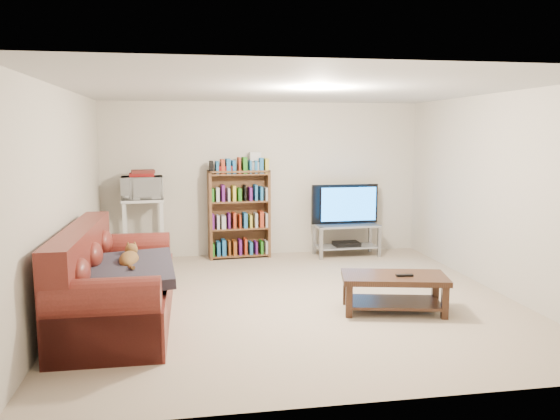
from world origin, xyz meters
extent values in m
plane|color=#C3AC91|center=(0.00, 0.00, 0.00)|extent=(5.00, 5.00, 0.00)
plane|color=white|center=(0.00, 0.00, 2.40)|extent=(5.00, 5.00, 0.00)
plane|color=beige|center=(0.00, 2.50, 1.20)|extent=(5.00, 0.00, 5.00)
plane|color=beige|center=(0.00, -2.50, 1.20)|extent=(5.00, 0.00, 5.00)
plane|color=beige|center=(-2.50, 0.00, 1.20)|extent=(0.00, 5.00, 5.00)
plane|color=beige|center=(2.50, 0.00, 1.20)|extent=(0.00, 5.00, 5.00)
cube|color=maroon|center=(-1.91, -0.43, 0.22)|extent=(1.01, 2.32, 0.44)
cube|color=maroon|center=(-2.27, -0.42, 0.50)|extent=(0.27, 2.31, 0.97)
cube|color=maroon|center=(-1.91, -1.46, 0.28)|extent=(0.95, 0.24, 0.56)
cube|color=maroon|center=(-1.90, 0.61, 0.28)|extent=(0.95, 0.24, 0.56)
cube|color=#2C2832|center=(-1.81, -0.58, 0.57)|extent=(0.98, 1.22, 0.19)
cube|color=#371F13|center=(0.98, -0.59, 0.37)|extent=(1.21, 0.79, 0.06)
cube|color=#371F13|center=(0.98, -0.59, 0.10)|extent=(1.09, 0.71, 0.03)
cube|color=#371F13|center=(0.45, -0.70, 0.17)|extent=(0.08, 0.08, 0.34)
cube|color=#371F13|center=(1.42, -0.91, 0.17)|extent=(0.08, 0.08, 0.34)
cube|color=#371F13|center=(0.54, -0.27, 0.17)|extent=(0.08, 0.08, 0.34)
cube|color=#371F13|center=(1.51, -0.49, 0.17)|extent=(0.08, 0.08, 0.34)
cube|color=black|center=(1.07, -0.66, 0.42)|extent=(0.19, 0.06, 0.02)
cube|color=#999EA3|center=(1.26, 2.13, 0.49)|extent=(1.02, 0.49, 0.03)
cube|color=#999EA3|center=(1.26, 2.13, 0.15)|extent=(0.97, 0.46, 0.02)
cube|color=gray|center=(0.79, 1.92, 0.25)|extent=(0.05, 0.05, 0.50)
cube|color=gray|center=(1.73, 1.95, 0.25)|extent=(0.05, 0.05, 0.50)
cube|color=gray|center=(0.78, 2.31, 0.25)|extent=(0.05, 0.05, 0.50)
cube|color=gray|center=(1.72, 2.34, 0.25)|extent=(0.05, 0.05, 0.50)
imported|color=black|center=(1.26, 2.13, 0.81)|extent=(1.08, 0.18, 0.62)
cube|color=black|center=(1.26, 2.13, 0.19)|extent=(0.41, 0.29, 0.06)
cube|color=brown|center=(-0.87, 2.27, 0.68)|extent=(0.06, 0.29, 1.36)
cube|color=brown|center=(0.03, 2.33, 0.68)|extent=(0.06, 0.29, 1.36)
cube|color=brown|center=(-0.42, 2.30, 1.34)|extent=(0.96, 0.35, 0.03)
cube|color=maroon|center=(-0.63, 2.28, 1.39)|extent=(0.29, 0.23, 0.07)
cube|color=silver|center=(-1.85, 2.15, 0.95)|extent=(0.63, 0.48, 0.04)
cube|color=silver|center=(-1.85, 2.15, 0.30)|extent=(0.57, 0.43, 0.03)
cube|color=silver|center=(-2.10, 1.95, 0.46)|extent=(0.05, 0.05, 0.93)
cube|color=silver|center=(-1.58, 1.99, 0.46)|extent=(0.05, 0.05, 0.93)
cube|color=silver|center=(-2.13, 2.31, 0.46)|extent=(0.05, 0.05, 0.93)
cube|color=silver|center=(-1.60, 2.35, 0.46)|extent=(0.05, 0.05, 0.93)
imported|color=silver|center=(-1.85, 2.15, 1.13)|extent=(0.62, 0.45, 0.33)
cube|color=maroon|center=(-1.85, 2.15, 1.32)|extent=(0.37, 0.33, 0.05)
camera|label=1|loc=(-1.19, -6.02, 1.92)|focal=35.00mm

